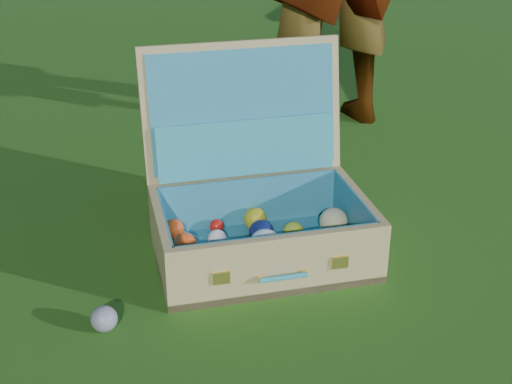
{
  "coord_description": "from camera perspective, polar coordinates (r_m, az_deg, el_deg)",
  "views": [
    {
      "loc": [
        -0.55,
        -1.57,
        1.02
      ],
      "look_at": [
        -0.14,
        0.12,
        0.17
      ],
      "focal_mm": 50.0,
      "sensor_mm": 36.0,
      "label": 1
    }
  ],
  "objects": [
    {
      "name": "ground",
      "position": [
        1.96,
        4.91,
        -5.53
      ],
      "size": [
        60.0,
        60.0,
        0.0
      ],
      "primitive_type": "plane",
      "color": "#215114",
      "rests_on": "ground"
    },
    {
      "name": "stray_ball",
      "position": [
        1.72,
        -12.06,
        -9.9
      ],
      "size": [
        0.06,
        0.06,
        0.06
      ],
      "primitive_type": "sphere",
      "color": "#3D609E",
      "rests_on": "ground"
    },
    {
      "name": "suitcase",
      "position": [
        1.95,
        0.04,
        -0.41
      ],
      "size": [
        0.57,
        0.51,
        0.54
      ],
      "rotation": [
        0.0,
        0.0,
        0.0
      ],
      "color": "tan",
      "rests_on": "ground"
    }
  ]
}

